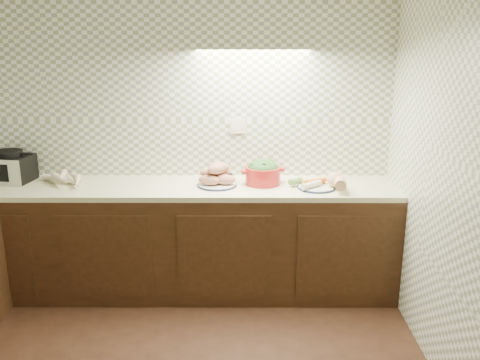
{
  "coord_description": "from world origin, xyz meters",
  "views": [
    {
      "loc": [
        0.58,
        -2.51,
        2.12
      ],
      "look_at": [
        0.57,
        1.25,
        1.02
      ],
      "focal_mm": 40.0,
      "sensor_mm": 36.0,
      "label": 1
    }
  ],
  "objects_px": {
    "parsnip_pile": "(61,180)",
    "onion_bowl": "(222,176)",
    "toaster_oven": "(9,167)",
    "sweet_potato_plate": "(217,176)",
    "dutch_oven": "(263,172)",
    "veg_plate": "(324,182)"
  },
  "relations": [
    {
      "from": "parsnip_pile",
      "to": "veg_plate",
      "type": "height_order",
      "value": "veg_plate"
    },
    {
      "from": "toaster_oven",
      "to": "veg_plate",
      "type": "xyz_separation_m",
      "value": [
        2.5,
        -0.2,
        -0.07
      ]
    },
    {
      "from": "veg_plate",
      "to": "dutch_oven",
      "type": "bearing_deg",
      "value": 165.05
    },
    {
      "from": "parsnip_pile",
      "to": "sweet_potato_plate",
      "type": "bearing_deg",
      "value": -1.31
    },
    {
      "from": "sweet_potato_plate",
      "to": "dutch_oven",
      "type": "distance_m",
      "value": 0.36
    },
    {
      "from": "onion_bowl",
      "to": "veg_plate",
      "type": "distance_m",
      "value": 0.81
    },
    {
      "from": "toaster_oven",
      "to": "sweet_potato_plate",
      "type": "height_order",
      "value": "toaster_oven"
    },
    {
      "from": "parsnip_pile",
      "to": "dutch_oven",
      "type": "xyz_separation_m",
      "value": [
        1.6,
        0.02,
        0.06
      ]
    },
    {
      "from": "sweet_potato_plate",
      "to": "veg_plate",
      "type": "xyz_separation_m",
      "value": [
        0.83,
        -0.08,
        -0.02
      ]
    },
    {
      "from": "onion_bowl",
      "to": "toaster_oven",
      "type": "bearing_deg",
      "value": 179.82
    },
    {
      "from": "onion_bowl",
      "to": "parsnip_pile",
      "type": "bearing_deg",
      "value": -176.28
    },
    {
      "from": "parsnip_pile",
      "to": "onion_bowl",
      "type": "height_order",
      "value": "onion_bowl"
    },
    {
      "from": "dutch_oven",
      "to": "veg_plate",
      "type": "xyz_separation_m",
      "value": [
        0.47,
        -0.13,
        -0.05
      ]
    },
    {
      "from": "onion_bowl",
      "to": "veg_plate",
      "type": "relative_size",
      "value": 0.36
    },
    {
      "from": "sweet_potato_plate",
      "to": "dutch_oven",
      "type": "relative_size",
      "value": 0.9
    },
    {
      "from": "sweet_potato_plate",
      "to": "onion_bowl",
      "type": "height_order",
      "value": "sweet_potato_plate"
    },
    {
      "from": "toaster_oven",
      "to": "veg_plate",
      "type": "height_order",
      "value": "toaster_oven"
    },
    {
      "from": "onion_bowl",
      "to": "dutch_oven",
      "type": "bearing_deg",
      "value": -11.5
    },
    {
      "from": "parsnip_pile",
      "to": "veg_plate",
      "type": "bearing_deg",
      "value": -2.99
    },
    {
      "from": "sweet_potato_plate",
      "to": "onion_bowl",
      "type": "distance_m",
      "value": 0.12
    },
    {
      "from": "parsnip_pile",
      "to": "onion_bowl",
      "type": "distance_m",
      "value": 1.28
    },
    {
      "from": "toaster_oven",
      "to": "sweet_potato_plate",
      "type": "distance_m",
      "value": 1.68
    }
  ]
}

